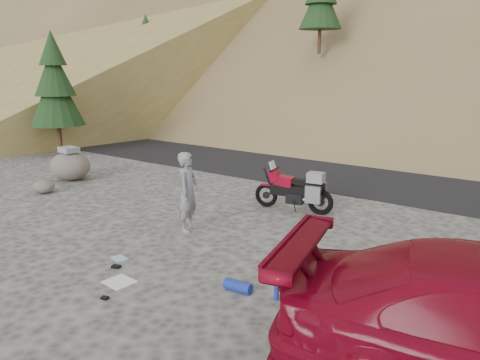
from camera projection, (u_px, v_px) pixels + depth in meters
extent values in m
plane|color=#44413E|center=(173.00, 241.00, 9.82)|extent=(140.00, 140.00, 0.00)
cube|color=black|center=(350.00, 169.00, 16.85)|extent=(120.00, 7.00, 0.05)
cube|color=olive|center=(91.00, 86.00, 42.36)|extent=(45.29, 46.00, 24.26)
cylinder|color=#392814|center=(319.00, 39.00, 21.93)|extent=(0.17, 0.17, 1.40)
cone|color=black|center=(321.00, 4.00, 21.57)|extent=(2.00, 2.00, 2.25)
cylinder|color=#392814|center=(148.00, 68.00, 31.92)|extent=(0.15, 0.15, 1.26)
cone|color=black|center=(147.00, 47.00, 31.59)|extent=(1.80, 1.80, 2.03)
cone|color=black|center=(146.00, 35.00, 31.41)|extent=(1.35, 1.35, 1.58)
cone|color=black|center=(146.00, 23.00, 31.24)|extent=(0.90, 0.90, 1.13)
cylinder|color=#392814|center=(60.00, 136.00, 19.54)|extent=(0.18, 0.18, 1.54)
cone|color=black|center=(56.00, 95.00, 19.14)|extent=(2.20, 2.20, 2.47)
cone|color=black|center=(54.00, 72.00, 18.92)|extent=(1.65, 1.65, 1.93)
cone|color=black|center=(52.00, 48.00, 18.70)|extent=(1.10, 1.10, 1.39)
torus|color=black|center=(266.00, 195.00, 12.22)|extent=(0.63, 0.22, 0.62)
cylinder|color=black|center=(266.00, 195.00, 12.22)|extent=(0.20, 0.09, 0.19)
torus|color=black|center=(320.00, 202.00, 11.58)|extent=(0.67, 0.24, 0.66)
cylinder|color=black|center=(320.00, 202.00, 11.58)|extent=(0.22, 0.11, 0.21)
cylinder|color=black|center=(269.00, 182.00, 12.10)|extent=(0.36, 0.12, 0.77)
cylinder|color=black|center=(274.00, 169.00, 11.96)|extent=(0.14, 0.58, 0.04)
cube|color=black|center=(292.00, 191.00, 11.86)|extent=(1.16, 0.42, 0.28)
cube|color=black|center=(295.00, 198.00, 11.86)|extent=(0.47, 0.35, 0.26)
cube|color=maroon|center=(284.00, 181.00, 11.90)|extent=(0.54, 0.36, 0.29)
cube|color=maroon|center=(275.00, 175.00, 11.98)|extent=(0.34, 0.37, 0.33)
cube|color=silver|center=(273.00, 166.00, 11.95)|extent=(0.16, 0.30, 0.24)
cube|color=black|center=(301.00, 182.00, 11.69)|extent=(0.55, 0.29, 0.11)
cube|color=black|center=(315.00, 185.00, 11.55)|extent=(0.35, 0.22, 0.09)
cube|color=#A5A5A9|center=(313.00, 195.00, 11.36)|extent=(0.39, 0.18, 0.43)
cube|color=#A5A5A9|center=(319.00, 190.00, 11.79)|extent=(0.39, 0.18, 0.43)
cube|color=gray|center=(316.00, 177.00, 11.49)|extent=(0.45, 0.38, 0.25)
cube|color=maroon|center=(266.00, 185.00, 12.15)|extent=(0.30, 0.16, 0.04)
cylinder|color=black|center=(295.00, 206.00, 11.73)|extent=(0.06, 0.20, 0.34)
cylinder|color=#A5A5A9|center=(312.00, 200.00, 11.53)|extent=(0.44, 0.16, 0.12)
imported|color=gray|center=(189.00, 230.00, 10.50)|extent=(0.61, 0.75, 1.78)
ellipsoid|color=#5D5850|center=(70.00, 166.00, 15.14)|extent=(1.70, 1.57, 0.91)
cube|color=gray|center=(69.00, 149.00, 15.01)|extent=(0.70, 0.57, 0.18)
ellipsoid|color=#5D5850|center=(44.00, 186.00, 13.59)|extent=(0.67, 0.60, 0.39)
cube|color=white|center=(120.00, 282.00, 7.95)|extent=(0.51, 0.46, 0.02)
cylinder|color=navy|center=(238.00, 286.00, 7.59)|extent=(0.49, 0.23, 0.19)
cylinder|color=navy|center=(276.00, 293.00, 7.33)|extent=(0.08, 0.08, 0.22)
cone|color=red|center=(320.00, 322.00, 6.52)|extent=(0.18, 0.18, 0.19)
cube|color=black|center=(116.00, 267.00, 8.52)|extent=(0.18, 0.15, 0.04)
cube|color=black|center=(105.00, 298.00, 7.37)|extent=(0.13, 0.11, 0.04)
cube|color=#8EBDDC|center=(119.00, 258.00, 8.93)|extent=(0.36, 0.29, 0.01)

